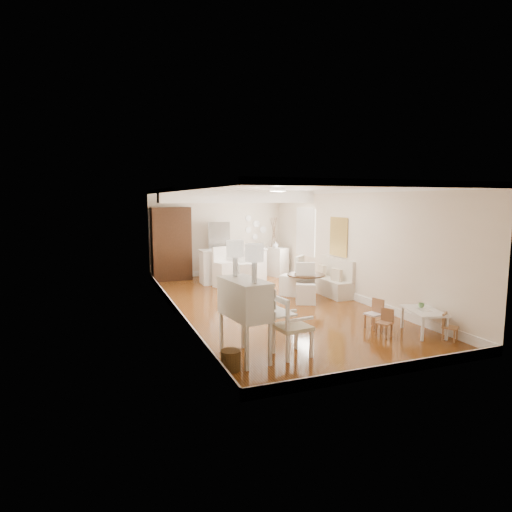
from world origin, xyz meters
TOP-DOWN VIEW (x-y plane):
  - room at (0.04, 0.32)m, footprint 9.00×9.04m
  - secretary_bureau at (-1.70, -3.09)m, footprint 1.14×1.16m
  - gustavian_armchair at (-0.93, -3.24)m, footprint 0.64×0.64m
  - wicker_basket at (-2.05, -3.46)m, footprint 0.36×0.36m
  - kids_table at (1.90, -3.09)m, footprint 0.77×1.03m
  - kids_chair_a at (1.09, -2.97)m, footprint 0.33×0.33m
  - kids_chair_b at (1.22, -2.46)m, footprint 0.35×0.35m
  - kids_chair_c at (2.06, -3.59)m, footprint 0.34×0.34m
  - banquette at (1.99, 0.50)m, footprint 0.52×1.60m
  - dining_table at (1.12, 0.22)m, footprint 1.23×1.23m
  - slip_chair_near at (0.93, -0.13)m, footprint 0.63×0.64m
  - slip_chair_far at (1.00, 0.82)m, footprint 0.73×0.73m
  - breakfast_counter at (0.10, 3.10)m, footprint 2.05×0.65m
  - bar_stool_left at (-0.40, 2.45)m, footprint 0.60×0.60m
  - bar_stool_right at (0.29, 2.53)m, footprint 0.47×0.47m
  - pantry_cabinet at (-1.60, 4.18)m, footprint 1.20×0.60m
  - fridge at (0.30, 4.15)m, footprint 0.75×0.65m
  - sideboard at (1.74, 3.73)m, footprint 0.79×1.09m
  - pencil_cup at (1.97, -2.93)m, footprint 0.15×0.15m
  - branch_vase at (1.78, 3.68)m, footprint 0.21×0.21m

SIDE VIEW (x-z plane):
  - wicker_basket at x=-2.05m, z-range 0.00..0.30m
  - kids_table at x=1.90m, z-range 0.00..0.46m
  - kids_chair_c at x=2.06m, z-range 0.00..0.51m
  - kids_chair_a at x=1.09m, z-range 0.00..0.53m
  - kids_chair_b at x=1.22m, z-range 0.00..0.59m
  - dining_table at x=1.12m, z-range 0.00..0.65m
  - sideboard at x=1.74m, z-range 0.00..0.95m
  - banquette at x=1.99m, z-range 0.00..0.98m
  - slip_chair_near at x=0.93m, z-range 0.00..0.99m
  - gustavian_armchair at x=-0.93m, z-range 0.00..1.00m
  - pencil_cup at x=1.97m, z-range 0.46..0.55m
  - breakfast_counter at x=0.10m, z-range 0.00..1.03m
  - bar_stool_right at x=0.29m, z-range 0.00..1.04m
  - slip_chair_far at x=1.00m, z-range 0.00..1.07m
  - bar_stool_left at x=-0.40m, z-range 0.00..1.17m
  - secretary_bureau at x=-1.70m, z-range 0.00..1.29m
  - fridge at x=0.30m, z-range 0.00..1.80m
  - branch_vase at x=1.78m, z-range 0.95..1.15m
  - pantry_cabinet at x=-1.60m, z-range 0.00..2.30m
  - room at x=0.04m, z-range 0.57..3.39m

